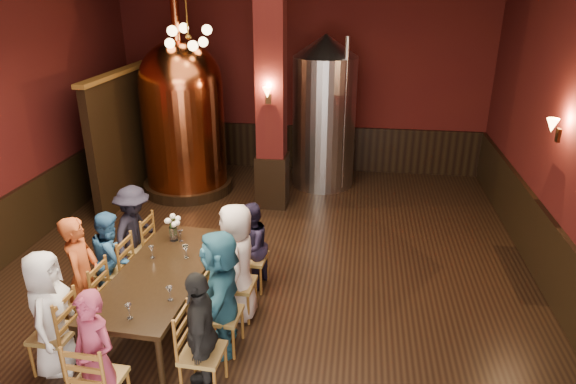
# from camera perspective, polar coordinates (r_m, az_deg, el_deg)

# --- Properties ---
(room) EXTENTS (10.00, 10.02, 4.50)m
(room) POSITION_cam_1_polar(r_m,az_deg,el_deg) (6.57, -3.46, 6.82)
(room) COLOR black
(room) RESTS_ON ground
(wainscot_right) EXTENTS (0.08, 9.90, 1.00)m
(wainscot_right) POSITION_cam_1_polar(r_m,az_deg,el_deg) (7.61, 27.90, -7.92)
(wainscot_right) COLOR black
(wainscot_right) RESTS_ON ground
(wainscot_back) EXTENTS (7.90, 0.08, 1.00)m
(wainscot_back) POSITION_cam_1_polar(r_m,az_deg,el_deg) (11.77, 1.47, 5.02)
(wainscot_back) COLOR black
(wainscot_back) RESTS_ON ground
(wainscot_left) EXTENTS (0.08, 9.90, 1.00)m
(wainscot_left) POSITION_cam_1_polar(r_m,az_deg,el_deg) (8.84, -29.30, -4.07)
(wainscot_left) COLOR black
(wainscot_left) RESTS_ON ground
(column) EXTENTS (0.58, 0.58, 4.50)m
(column) POSITION_cam_1_polar(r_m,az_deg,el_deg) (9.30, -1.88, 11.47)
(column) COLOR #43110E
(column) RESTS_ON ground
(partition) EXTENTS (0.22, 3.50, 2.40)m
(partition) POSITION_cam_1_polar(r_m,az_deg,el_deg) (10.78, -16.89, 6.31)
(partition) COLOR black
(partition) RESTS_ON ground
(pendant_cluster) EXTENTS (0.90, 0.90, 1.70)m
(pendant_cluster) POSITION_cam_1_polar(r_m,az_deg,el_deg) (9.65, -11.03, 16.59)
(pendant_cluster) COLOR #A57226
(pendant_cluster) RESTS_ON room
(sconce_wall) EXTENTS (0.20, 0.20, 0.36)m
(sconce_wall) POSITION_cam_1_polar(r_m,az_deg,el_deg) (7.69, 27.92, 6.18)
(sconce_wall) COLOR black
(sconce_wall) RESTS_ON room
(sconce_column) EXTENTS (0.20, 0.20, 0.36)m
(sconce_column) POSITION_cam_1_polar(r_m,az_deg,el_deg) (9.02, -2.20, 10.80)
(sconce_column) COLOR black
(sconce_column) RESTS_ON column
(dining_table) EXTENTS (1.11, 2.44, 0.75)m
(dining_table) POSITION_cam_1_polar(r_m,az_deg,el_deg) (6.52, -13.77, -8.93)
(dining_table) COLOR black
(dining_table) RESTS_ON ground
(chair_0) EXTENTS (0.48, 0.48, 0.92)m
(chair_0) POSITION_cam_1_polar(r_m,az_deg,el_deg) (6.33, -24.59, -14.06)
(chair_0) COLOR brown
(chair_0) RESTS_ON ground
(person_0) EXTENTS (0.59, 0.79, 1.45)m
(person_0) POSITION_cam_1_polar(r_m,az_deg,el_deg) (6.18, -24.98, -12.08)
(person_0) COLOR white
(person_0) RESTS_ON ground
(chair_1) EXTENTS (0.48, 0.48, 0.92)m
(chair_1) POSITION_cam_1_polar(r_m,az_deg,el_deg) (6.77, -21.43, -10.95)
(chair_1) COLOR brown
(chair_1) RESTS_ON ground
(person_1) EXTENTS (0.47, 0.62, 1.54)m
(person_1) POSITION_cam_1_polar(r_m,az_deg,el_deg) (6.61, -21.81, -8.68)
(person_1) COLOR #9B3F1A
(person_1) RESTS_ON ground
(chair_2) EXTENTS (0.48, 0.48, 0.92)m
(chair_2) POSITION_cam_1_polar(r_m,az_deg,el_deg) (7.25, -18.77, -8.25)
(chair_2) COLOR brown
(chair_2) RESTS_ON ground
(person_2) EXTENTS (0.50, 0.70, 1.30)m
(person_2) POSITION_cam_1_polar(r_m,az_deg,el_deg) (7.15, -18.96, -6.92)
(person_2) COLOR #2B5D91
(person_2) RESTS_ON ground
(chair_3) EXTENTS (0.48, 0.48, 0.92)m
(chair_3) POSITION_cam_1_polar(r_m,az_deg,el_deg) (7.75, -16.44, -5.85)
(chair_3) COLOR brown
(chair_3) RESTS_ON ground
(person_3) EXTENTS (0.60, 0.94, 1.39)m
(person_3) POSITION_cam_1_polar(r_m,az_deg,el_deg) (7.65, -16.63, -4.29)
(person_3) COLOR black
(person_3) RESTS_ON ground
(chair_4) EXTENTS (0.48, 0.48, 0.92)m
(chair_4) POSITION_cam_1_polar(r_m,az_deg,el_deg) (5.61, -9.47, -17.17)
(chair_4) COLOR brown
(chair_4) RESTS_ON ground
(person_4) EXTENTS (0.49, 0.88, 1.41)m
(person_4) POSITION_cam_1_polar(r_m,az_deg,el_deg) (5.46, -9.64, -15.17)
(person_4) COLOR black
(person_4) RESTS_ON ground
(chair_5) EXTENTS (0.48, 0.48, 0.92)m
(chair_5) POSITION_cam_1_polar(r_m,az_deg,el_deg) (6.11, -7.33, -13.30)
(chair_5) COLOR brown
(chair_5) RESTS_ON ground
(person_5) EXTENTS (0.67, 1.46, 1.52)m
(person_5) POSITION_cam_1_polar(r_m,az_deg,el_deg) (5.94, -7.47, -10.96)
(person_5) COLOR #2B6882
(person_5) RESTS_ON ground
(chair_6) EXTENTS (0.48, 0.48, 0.92)m
(chair_6) POSITION_cam_1_polar(r_m,az_deg,el_deg) (6.63, -5.60, -10.07)
(chair_6) COLOR brown
(chair_6) RESTS_ON ground
(person_6) EXTENTS (0.65, 0.85, 1.54)m
(person_6) POSITION_cam_1_polar(r_m,az_deg,el_deg) (6.47, -5.70, -7.75)
(person_6) COLOR silver
(person_6) RESTS_ON ground
(chair_7) EXTENTS (0.48, 0.48, 0.92)m
(chair_7) POSITION_cam_1_polar(r_m,az_deg,el_deg) (7.18, -4.13, -7.27)
(chair_7) COLOR brown
(chair_7) RESTS_ON ground
(person_7) EXTENTS (0.42, 0.66, 1.27)m
(person_7) POSITION_cam_1_polar(r_m,az_deg,el_deg) (7.10, -4.16, -6.06)
(person_7) COLOR black
(person_7) RESTS_ON ground
(chair_8) EXTENTS (0.48, 0.48, 0.92)m
(chair_8) POSITION_cam_1_polar(r_m,az_deg,el_deg) (5.56, -20.24, -18.92)
(chair_8) COLOR brown
(chair_8) RESTS_ON ground
(person_8) EXTENTS (0.61, 0.51, 1.42)m
(person_8) POSITION_cam_1_polar(r_m,az_deg,el_deg) (5.40, -20.60, -16.91)
(person_8) COLOR #8E2F49
(person_8) RESTS_ON ground
(copper_kettle) EXTENTS (1.88, 1.88, 4.26)m
(copper_kettle) POSITION_cam_1_polar(r_m,az_deg,el_deg) (10.39, -11.57, 8.25)
(copper_kettle) COLOR black
(copper_kettle) RESTS_ON ground
(steel_vessel) EXTENTS (1.55, 1.55, 3.08)m
(steel_vessel) POSITION_cam_1_polar(r_m,az_deg,el_deg) (10.54, 4.04, 8.79)
(steel_vessel) COLOR #B2B2B7
(steel_vessel) RESTS_ON ground
(rose_vase) EXTENTS (0.22, 0.22, 0.38)m
(rose_vase) POSITION_cam_1_polar(r_m,az_deg,el_deg) (7.05, -12.71, -3.48)
(rose_vase) COLOR white
(rose_vase) RESTS_ON dining_table
(wine_glass_0) EXTENTS (0.07, 0.07, 0.17)m
(wine_glass_0) POSITION_cam_1_polar(r_m,az_deg,el_deg) (5.88, -13.00, -10.93)
(wine_glass_0) COLOR white
(wine_glass_0) RESTS_ON dining_table
(wine_glass_1) EXTENTS (0.07, 0.07, 0.17)m
(wine_glass_1) POSITION_cam_1_polar(r_m,az_deg,el_deg) (6.65, -11.26, -6.57)
(wine_glass_1) COLOR white
(wine_glass_1) RESTS_ON dining_table
(wine_glass_2) EXTENTS (0.07, 0.07, 0.17)m
(wine_glass_2) POSITION_cam_1_polar(r_m,az_deg,el_deg) (6.67, -11.29, -6.48)
(wine_glass_2) COLOR white
(wine_glass_2) RESTS_ON dining_table
(wine_glass_3) EXTENTS (0.07, 0.07, 0.17)m
(wine_glass_3) POSITION_cam_1_polar(r_m,az_deg,el_deg) (7.08, -11.86, -4.77)
(wine_glass_3) COLOR white
(wine_glass_3) RESTS_ON dining_table
(wine_glass_4) EXTENTS (0.07, 0.07, 0.17)m
(wine_glass_4) POSITION_cam_1_polar(r_m,az_deg,el_deg) (6.75, -14.89, -6.47)
(wine_glass_4) COLOR white
(wine_glass_4) RESTS_ON dining_table
(wine_glass_5) EXTENTS (0.07, 0.07, 0.17)m
(wine_glass_5) POSITION_cam_1_polar(r_m,az_deg,el_deg) (5.70, -17.25, -12.56)
(wine_glass_5) COLOR white
(wine_glass_5) RESTS_ON dining_table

